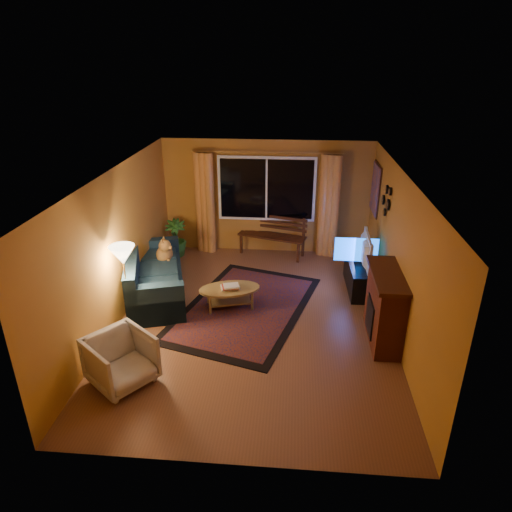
# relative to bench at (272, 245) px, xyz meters

# --- Properties ---
(floor) EXTENTS (4.50, 6.00, 0.02)m
(floor) POSITION_rel_bench_xyz_m (-0.14, -2.75, -0.23)
(floor) COLOR brown
(floor) RESTS_ON ground
(ceiling) EXTENTS (4.50, 6.00, 0.02)m
(ceiling) POSITION_rel_bench_xyz_m (-0.14, -2.75, 2.29)
(ceiling) COLOR white
(ceiling) RESTS_ON ground
(wall_back) EXTENTS (4.50, 0.02, 2.50)m
(wall_back) POSITION_rel_bench_xyz_m (-0.14, 0.26, 1.03)
(wall_back) COLOR #B3752B
(wall_back) RESTS_ON ground
(wall_left) EXTENTS (0.02, 6.00, 2.50)m
(wall_left) POSITION_rel_bench_xyz_m (-2.40, -2.75, 1.03)
(wall_left) COLOR #B3752B
(wall_left) RESTS_ON ground
(wall_right) EXTENTS (0.02, 6.00, 2.50)m
(wall_right) POSITION_rel_bench_xyz_m (2.12, -2.75, 1.03)
(wall_right) COLOR #B3752B
(wall_right) RESTS_ON ground
(window) EXTENTS (2.00, 0.02, 1.30)m
(window) POSITION_rel_bench_xyz_m (-0.14, 0.19, 1.23)
(window) COLOR black
(window) RESTS_ON wall_back
(curtain_rod) EXTENTS (3.20, 0.03, 0.03)m
(curtain_rod) POSITION_rel_bench_xyz_m (-0.14, 0.15, 2.03)
(curtain_rod) COLOR #BF8C3F
(curtain_rod) RESTS_ON wall_back
(curtain_left) EXTENTS (0.36, 0.36, 2.24)m
(curtain_left) POSITION_rel_bench_xyz_m (-1.49, 0.13, 0.90)
(curtain_left) COLOR #D4853D
(curtain_left) RESTS_ON ground
(curtain_right) EXTENTS (0.36, 0.36, 2.24)m
(curtain_right) POSITION_rel_bench_xyz_m (1.21, 0.13, 0.90)
(curtain_right) COLOR #D4853D
(curtain_right) RESTS_ON ground
(bench) EXTENTS (1.55, 0.86, 0.45)m
(bench) POSITION_rel_bench_xyz_m (0.00, 0.00, 0.00)
(bench) COLOR black
(bench) RESTS_ON ground
(potted_plant) EXTENTS (0.57, 0.57, 0.83)m
(potted_plant) POSITION_rel_bench_xyz_m (-2.12, -0.23, 0.19)
(potted_plant) COLOR #235B1E
(potted_plant) RESTS_ON ground
(sofa) EXTENTS (1.55, 2.41, 0.90)m
(sofa) POSITION_rel_bench_xyz_m (-2.03, -2.05, 0.23)
(sofa) COLOR #132637
(sofa) RESTS_ON ground
(dog) EXTENTS (0.31, 0.42, 0.45)m
(dog) POSITION_rel_bench_xyz_m (-1.98, -1.54, 0.45)
(dog) COLOR #A06F38
(dog) RESTS_ON sofa
(armchair) EXTENTS (1.05, 1.05, 0.79)m
(armchair) POSITION_rel_bench_xyz_m (-1.80, -4.50, 0.17)
(armchair) COLOR #BCB5B4
(armchair) RESTS_ON ground
(floor_lamp) EXTENTS (0.31, 0.31, 1.45)m
(floor_lamp) POSITION_rel_bench_xyz_m (-2.14, -3.16, 0.50)
(floor_lamp) COLOR #BF8C3F
(floor_lamp) RESTS_ON ground
(rug) EXTENTS (2.77, 3.55, 0.02)m
(rug) POSITION_rel_bench_xyz_m (-0.34, -2.39, -0.21)
(rug) COLOR #6B2308
(rug) RESTS_ON ground
(coffee_table) EXTENTS (1.32, 1.32, 0.39)m
(coffee_table) POSITION_rel_bench_xyz_m (-0.61, -2.38, -0.03)
(coffee_table) COLOR olive
(coffee_table) RESTS_ON ground
(tv_console) EXTENTS (0.45, 1.26, 0.52)m
(tv_console) POSITION_rel_bench_xyz_m (1.74, -1.48, 0.04)
(tv_console) COLOR black
(tv_console) RESTS_ON ground
(television) EXTENTS (0.15, 1.00, 0.58)m
(television) POSITION_rel_bench_xyz_m (1.74, -1.48, 0.59)
(television) COLOR black
(television) RESTS_ON tv_console
(fireplace) EXTENTS (0.40, 1.20, 1.10)m
(fireplace) POSITION_rel_bench_xyz_m (1.91, -3.15, 0.33)
(fireplace) COLOR maroon
(fireplace) RESTS_ON ground
(mirror_cluster) EXTENTS (0.06, 0.60, 0.56)m
(mirror_cluster) POSITION_rel_bench_xyz_m (2.07, -1.45, 1.58)
(mirror_cluster) COLOR black
(mirror_cluster) RESTS_ON wall_right
(painting) EXTENTS (0.04, 0.76, 0.96)m
(painting) POSITION_rel_bench_xyz_m (2.08, -0.30, 1.43)
(painting) COLOR #CD5926
(painting) RESTS_ON wall_right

